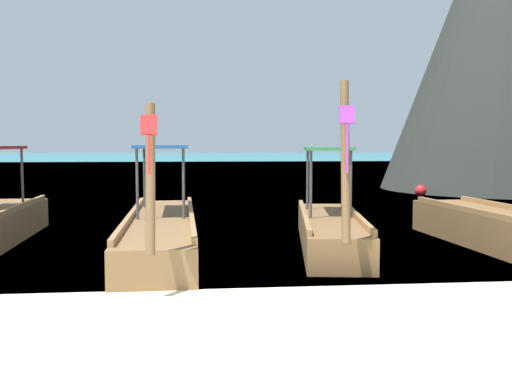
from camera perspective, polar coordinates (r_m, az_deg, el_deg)
The scene contains 5 objects.
ground at distance 5.75m, azimuth 4.57°, elevation -14.42°, with size 120.00×120.00×0.00m, color beige.
sea_water at distance 67.62m, azimuth -5.14°, elevation 2.99°, with size 120.00×120.00×0.00m, color teal.
longtail_boat_red_ribbon at distance 11.06m, azimuth -9.08°, elevation -3.48°, with size 1.30×7.19×2.40m.
longtail_boat_violet_ribbon at distance 10.94m, azimuth 7.10°, elevation -3.46°, with size 1.77×5.48×2.77m.
mooring_buoy_near at distance 22.12m, azimuth 15.53°, elevation 0.12°, with size 0.42×0.42×0.42m.
Camera 1 is at (-1.01, -5.34, 1.87)m, focal length 41.65 mm.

